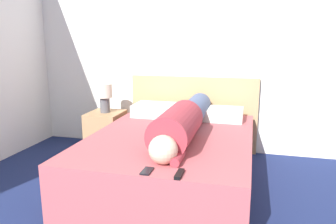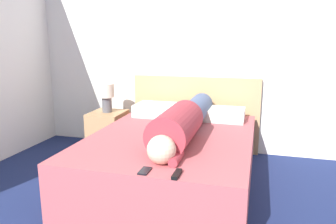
# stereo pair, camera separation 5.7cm
# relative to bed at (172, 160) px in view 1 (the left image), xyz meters

# --- Properties ---
(wall_back) EXTENTS (5.79, 0.06, 2.60)m
(wall_back) POSITION_rel_bed_xyz_m (0.21, 1.17, 1.05)
(wall_back) COLOR white
(wall_back) RESTS_ON ground_plane
(bed) EXTENTS (1.48, 1.99, 0.51)m
(bed) POSITION_rel_bed_xyz_m (0.00, 0.00, 0.00)
(bed) COLOR #A84C51
(bed) RESTS_ON ground_plane
(headboard) EXTENTS (1.60, 0.04, 0.93)m
(headboard) POSITION_rel_bed_xyz_m (0.00, 1.10, 0.21)
(headboard) COLOR tan
(headboard) RESTS_ON ground_plane
(nightstand) EXTENTS (0.40, 0.45, 0.51)m
(nightstand) POSITION_rel_bed_xyz_m (-1.02, 0.71, 0.00)
(nightstand) COLOR #A37A51
(nightstand) RESTS_ON ground_plane
(table_lamp) EXTENTS (0.19, 0.19, 0.35)m
(table_lamp) POSITION_rel_bed_xyz_m (-1.02, 0.71, 0.47)
(table_lamp) COLOR #4C4C51
(table_lamp) RESTS_ON nightstand
(person_lying) EXTENTS (0.33, 1.79, 0.33)m
(person_lying) POSITION_rel_bed_xyz_m (0.12, -0.02, 0.40)
(person_lying) COLOR #DBB293
(person_lying) RESTS_ON bed
(pillow_near_headboard) EXTENTS (0.52, 0.38, 0.14)m
(pillow_near_headboard) POSITION_rel_bed_xyz_m (-0.36, 0.72, 0.32)
(pillow_near_headboard) COLOR silver
(pillow_near_headboard) RESTS_ON bed
(pillow_second) EXTENTS (0.50, 0.38, 0.12)m
(pillow_second) POSITION_rel_bed_xyz_m (0.38, 0.72, 0.32)
(pillow_second) COLOR silver
(pillow_second) RESTS_ON bed
(tv_remote) EXTENTS (0.04, 0.15, 0.02)m
(tv_remote) POSITION_rel_bed_xyz_m (0.28, -0.92, 0.27)
(tv_remote) COLOR black
(tv_remote) RESTS_ON bed
(cell_phone) EXTENTS (0.06, 0.13, 0.01)m
(cell_phone) POSITION_rel_bed_xyz_m (0.05, -0.91, 0.26)
(cell_phone) COLOR black
(cell_phone) RESTS_ON bed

